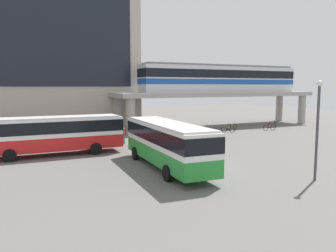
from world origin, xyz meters
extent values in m
plane|color=#605E5B|center=(0.00, 10.00, 0.00)|extent=(120.00, 120.00, 0.00)
cube|color=#B2A899|center=(-10.61, 27.74, 10.58)|extent=(30.98, 10.64, 21.15)
cube|color=black|center=(-10.61, 22.37, 11.63)|extent=(27.88, 0.10, 11.84)
cube|color=#9E9B93|center=(15.54, 19.81, 4.61)|extent=(30.54, 6.39, 0.60)
cylinder|color=#9E9B93|center=(1.47, 17.42, 2.16)|extent=(1.10, 1.10, 4.31)
cylinder|color=#9E9B93|center=(29.61, 17.42, 2.16)|extent=(1.10, 1.10, 4.31)
cylinder|color=#9E9B93|center=(1.47, 22.20, 2.16)|extent=(1.10, 1.10, 4.31)
cylinder|color=#9E9B93|center=(29.61, 22.20, 2.16)|extent=(1.10, 1.10, 4.31)
cube|color=silver|center=(16.17, 19.81, 6.71)|extent=(24.59, 2.90, 3.60)
cube|color=#194CA5|center=(16.17, 19.81, 6.35)|extent=(24.65, 2.96, 0.70)
cube|color=black|center=(16.17, 19.81, 7.43)|extent=(24.65, 2.96, 1.10)
cube|color=slate|center=(16.17, 19.81, 8.63)|extent=(23.61, 2.61, 0.24)
cube|color=#268C33|center=(-2.08, 0.36, 1.05)|extent=(3.24, 11.14, 1.10)
cube|color=white|center=(-2.08, 0.36, 2.35)|extent=(3.24, 11.14, 1.50)
cube|color=black|center=(-2.08, 0.36, 2.43)|extent=(3.28, 11.19, 0.96)
cube|color=silver|center=(-2.08, 0.36, 3.16)|extent=(3.08, 10.59, 0.12)
cylinder|color=black|center=(-3.09, 3.96, 0.50)|extent=(0.35, 1.02, 1.00)
cylinder|color=black|center=(-0.60, 3.79, 0.50)|extent=(0.35, 1.02, 1.00)
cylinder|color=black|center=(-3.54, -2.63, 0.50)|extent=(0.35, 1.02, 1.00)
cylinder|color=black|center=(-1.04, -2.79, 0.50)|extent=(0.35, 1.02, 1.00)
cube|color=red|center=(-8.42, 8.58, 1.05)|extent=(11.03, 2.65, 1.10)
cube|color=white|center=(-8.42, 8.58, 2.35)|extent=(11.03, 2.65, 1.50)
cube|color=black|center=(-8.42, 8.58, 2.43)|extent=(11.07, 2.69, 0.96)
cube|color=silver|center=(-8.42, 8.58, 3.16)|extent=(10.48, 2.52, 0.12)
cylinder|color=black|center=(-11.96, 7.38, 0.50)|extent=(1.00, 0.29, 1.00)
cylinder|color=black|center=(-11.92, 9.88, 0.50)|extent=(1.00, 0.29, 1.00)
cylinder|color=black|center=(-5.36, 7.29, 0.50)|extent=(1.00, 0.29, 1.00)
cylinder|color=black|center=(-5.32, 9.79, 0.50)|extent=(1.00, 0.29, 1.00)
torus|color=black|center=(15.58, 15.80, 0.34)|extent=(0.74, 0.13, 0.74)
torus|color=black|center=(14.53, 15.69, 0.34)|extent=(0.74, 0.13, 0.74)
cylinder|color=#1E7F33|center=(15.06, 15.74, 0.62)|extent=(1.05, 0.16, 0.05)
cylinder|color=#1E7F33|center=(14.53, 15.69, 0.64)|extent=(0.04, 0.04, 0.55)
cylinder|color=#1E7F33|center=(15.58, 15.80, 0.69)|extent=(0.04, 0.04, 0.65)
torus|color=black|center=(21.92, 15.13, 0.34)|extent=(0.74, 0.18, 0.74)
torus|color=black|center=(20.88, 14.97, 0.34)|extent=(0.74, 0.18, 0.74)
cylinder|color=black|center=(21.40, 15.05, 0.62)|extent=(1.04, 0.21, 0.05)
cylinder|color=black|center=(20.88, 14.97, 0.64)|extent=(0.04, 0.04, 0.55)
cylinder|color=black|center=(21.92, 15.13, 0.69)|extent=(0.04, 0.04, 0.65)
torus|color=black|center=(10.43, 15.29, 0.34)|extent=(0.72, 0.29, 0.74)
torus|color=black|center=(9.44, 14.96, 0.34)|extent=(0.72, 0.29, 0.74)
cylinder|color=silver|center=(9.94, 15.13, 0.62)|extent=(1.01, 0.38, 0.05)
cylinder|color=silver|center=(9.44, 14.96, 0.64)|extent=(0.04, 0.04, 0.55)
cylinder|color=silver|center=(10.43, 15.29, 0.69)|extent=(0.04, 0.04, 0.65)
torus|color=black|center=(19.62, 12.97, 0.34)|extent=(0.73, 0.25, 0.74)
torus|color=black|center=(18.61, 13.24, 0.34)|extent=(0.73, 0.25, 0.74)
cylinder|color=#B21E1E|center=(19.11, 13.10, 0.62)|extent=(1.03, 0.32, 0.05)
cylinder|color=#B21E1E|center=(18.61, 13.24, 0.64)|extent=(0.04, 0.04, 0.55)
cylinder|color=#B21E1E|center=(19.62, 12.97, 0.69)|extent=(0.04, 0.04, 0.65)
torus|color=black|center=(6.00, 14.10, 0.34)|extent=(0.73, 0.24, 0.74)
torus|color=black|center=(4.98, 14.35, 0.34)|extent=(0.73, 0.24, 0.74)
cylinder|color=orange|center=(5.49, 14.22, 0.62)|extent=(1.03, 0.31, 0.05)
cylinder|color=orange|center=(4.98, 14.35, 0.64)|extent=(0.04, 0.04, 0.55)
cylinder|color=orange|center=(6.00, 14.10, 0.69)|extent=(0.04, 0.04, 0.65)
torus|color=black|center=(13.55, 13.68, 0.34)|extent=(0.70, 0.35, 0.74)
torus|color=black|center=(12.58, 14.09, 0.34)|extent=(0.70, 0.35, 0.74)
cylinder|color=#996626|center=(13.06, 13.88, 0.62)|extent=(0.99, 0.46, 0.05)
cylinder|color=#996626|center=(12.58, 14.09, 0.64)|extent=(0.04, 0.04, 0.55)
cylinder|color=#996626|center=(13.55, 13.68, 0.69)|extent=(0.04, 0.04, 0.65)
cylinder|color=#33663F|center=(-1.49, 11.52, 0.41)|extent=(0.32, 0.32, 0.81)
cube|color=maroon|center=(-1.49, 11.52, 1.13)|extent=(0.43, 0.48, 0.64)
sphere|color=tan|center=(-1.49, 11.52, 1.56)|extent=(0.22, 0.22, 0.22)
cylinder|color=#3F3F44|center=(4.67, -6.44, 2.87)|extent=(0.16, 0.16, 5.74)
sphere|color=silver|center=(4.67, -6.44, 5.89)|extent=(0.36, 0.36, 0.36)
camera|label=1|loc=(-12.43, -20.72, 5.72)|focal=36.48mm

